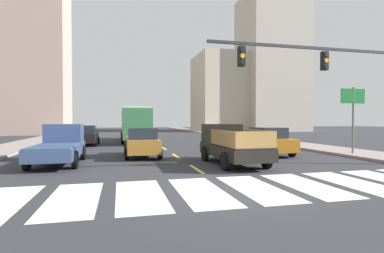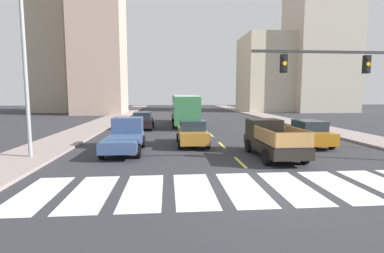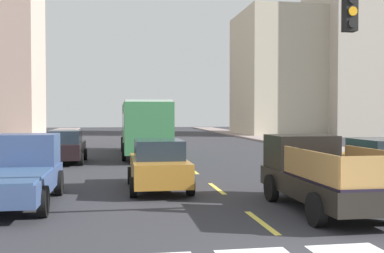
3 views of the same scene
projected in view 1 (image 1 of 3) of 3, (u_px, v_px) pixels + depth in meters
name	position (u px, v px, depth m)	size (l,w,h in m)	color
ground_plane	(229.00, 190.00, 9.36)	(160.00, 160.00, 0.00)	#2E2E33
sidewalk_right	(272.00, 141.00, 29.53)	(3.43, 110.00, 0.15)	gray
sidewalk_left	(17.00, 146.00, 24.16)	(3.43, 110.00, 0.15)	gray
crosswalk_stripe_2	(73.00, 199.00, 8.28)	(1.39, 3.94, 0.01)	silver
crosswalk_stripe_3	(140.00, 195.00, 8.71)	(1.39, 3.94, 0.01)	silver
crosswalk_stripe_4	(201.00, 191.00, 9.14)	(1.39, 3.94, 0.01)	silver
crosswalk_stripe_5	(255.00, 188.00, 9.58)	(1.39, 3.94, 0.01)	silver
crosswalk_stripe_6	(306.00, 185.00, 10.01)	(1.39, 3.94, 0.01)	silver
crosswalk_stripe_7	(352.00, 182.00, 10.44)	(1.39, 3.94, 0.01)	silver
lane_dash_0	(197.00, 169.00, 13.24)	(0.16, 2.40, 0.01)	#E2CE4C
lane_dash_1	(176.00, 156.00, 18.10)	(0.16, 2.40, 0.01)	#E2CE4C
lane_dash_2	(164.00, 148.00, 22.96)	(0.16, 2.40, 0.01)	#E2CE4C
lane_dash_3	(156.00, 143.00, 27.82)	(0.16, 2.40, 0.01)	#E2CE4C
lane_dash_4	(151.00, 140.00, 32.67)	(0.16, 2.40, 0.01)	#E2CE4C
lane_dash_5	(147.00, 137.00, 37.53)	(0.16, 2.40, 0.01)	#E2CE4C
lane_dash_6	(143.00, 135.00, 42.39)	(0.16, 2.40, 0.01)	#E2CE4C
lane_dash_7	(141.00, 134.00, 47.24)	(0.16, 2.40, 0.01)	#E2CE4C
pickup_stakebed	(230.00, 145.00, 15.06)	(2.18, 5.20, 1.96)	black
pickup_dark	(60.00, 145.00, 15.10)	(2.18, 5.20, 1.96)	#344771
city_bus	(135.00, 122.00, 30.01)	(2.72, 10.80, 3.32)	#347344
sedan_mid	(142.00, 142.00, 17.69)	(2.02, 4.40, 1.72)	#A36D25
sedan_near_left	(86.00, 135.00, 25.61)	(2.02, 4.40, 1.72)	black
sedan_near_right	(267.00, 141.00, 18.69)	(2.02, 4.40, 1.72)	#A86617
traffic_signal_gantry	(347.00, 75.00, 13.78)	(10.16, 0.27, 6.00)	#2D2D33
direction_sign_green	(353.00, 106.00, 18.30)	(1.70, 0.12, 4.20)	slate
block_mid_left	(223.00, 93.00, 59.22)	(10.50, 11.23, 14.89)	#BCB199
block_low_right	(272.00, 64.00, 58.83)	(11.64, 10.30, 26.25)	#B4AA9B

